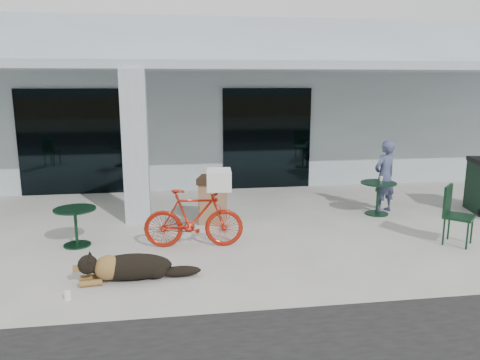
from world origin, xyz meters
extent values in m
plane|color=#BBB9B0|center=(0.00, 0.00, 0.00)|extent=(80.00, 80.00, 0.00)
cube|color=#B0C1C7|center=(0.00, 8.50, 2.25)|extent=(22.00, 7.00, 4.50)
cube|color=black|center=(-3.20, 4.98, 1.35)|extent=(2.80, 0.06, 2.70)
cube|color=black|center=(1.80, 4.98, 1.35)|extent=(2.40, 0.06, 2.70)
cube|color=#B0C1C7|center=(-1.50, 2.30, 1.56)|extent=(0.50, 0.50, 3.12)
cube|color=#B0C1C7|center=(0.00, 3.60, 3.21)|extent=(22.00, 2.80, 0.18)
imported|color=#AC1F0D|center=(-0.43, 0.52, 0.52)|extent=(1.77, 0.64, 1.05)
cube|color=white|center=(0.02, 0.48, 1.21)|extent=(0.46, 0.60, 0.33)
cylinder|color=white|center=(-2.22, -1.29, 0.06)|extent=(0.10, 0.10, 0.11)
imported|color=#3F466B|center=(3.90, 2.20, 0.81)|extent=(0.69, 0.58, 1.61)
cylinder|color=white|center=(3.79, 2.13, 0.78)|extent=(0.10, 0.10, 0.11)
camera|label=1|loc=(-0.79, -7.39, 2.87)|focal=35.00mm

